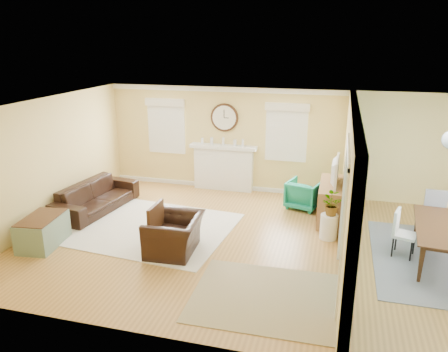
{
  "coord_description": "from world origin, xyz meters",
  "views": [
    {
      "loc": [
        1.26,
        -7.43,
        3.73
      ],
      "look_at": [
        -0.8,
        0.3,
        1.2
      ],
      "focal_mm": 35.0,
      "sensor_mm": 36.0,
      "label": 1
    }
  ],
  "objects_px": {
    "dining_table": "(448,245)",
    "credenza": "(330,201)",
    "green_chair": "(304,194)",
    "eames_chair": "(175,235)",
    "sofa": "(96,197)"
  },
  "relations": [
    {
      "from": "credenza",
      "to": "green_chair",
      "type": "bearing_deg",
      "value": 140.13
    },
    {
      "from": "sofa",
      "to": "credenza",
      "type": "relative_size",
      "value": 1.51
    },
    {
      "from": "sofa",
      "to": "eames_chair",
      "type": "xyz_separation_m",
      "value": [
        2.45,
        -1.46,
        0.02
      ]
    },
    {
      "from": "eames_chair",
      "to": "dining_table",
      "type": "distance_m",
      "value": 4.77
    },
    {
      "from": "eames_chair",
      "to": "sofa",
      "type": "bearing_deg",
      "value": -124.12
    },
    {
      "from": "green_chair",
      "to": "credenza",
      "type": "bearing_deg",
      "value": 156.51
    },
    {
      "from": "green_chair",
      "to": "sofa",
      "type": "bearing_deg",
      "value": 33.12
    },
    {
      "from": "eames_chair",
      "to": "credenza",
      "type": "bearing_deg",
      "value": 127.61
    },
    {
      "from": "eames_chair",
      "to": "dining_table",
      "type": "relative_size",
      "value": 0.55
    },
    {
      "from": "dining_table",
      "to": "credenza",
      "type": "bearing_deg",
      "value": 60.01
    },
    {
      "from": "green_chair",
      "to": "eames_chair",
      "type": "bearing_deg",
      "value": 70.16
    },
    {
      "from": "green_chair",
      "to": "dining_table",
      "type": "bearing_deg",
      "value": 159.54
    },
    {
      "from": "green_chair",
      "to": "dining_table",
      "type": "xyz_separation_m",
      "value": [
        2.64,
        -1.98,
        0.01
      ]
    },
    {
      "from": "sofa",
      "to": "dining_table",
      "type": "xyz_separation_m",
      "value": [
        7.15,
        -0.62,
        0.01
      ]
    },
    {
      "from": "eames_chair",
      "to": "green_chair",
      "type": "relative_size",
      "value": 1.48
    }
  ]
}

